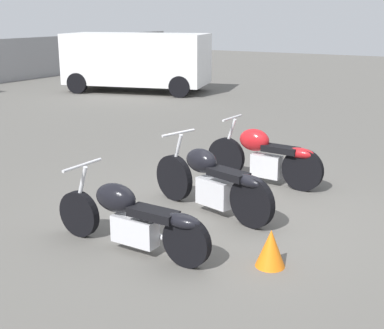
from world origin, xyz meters
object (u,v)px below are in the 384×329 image
at_px(parked_van, 137,59).
at_px(motorcycle_slot_2, 264,156).
at_px(traffic_cone_near, 271,248).
at_px(motorcycle_slot_1, 212,181).
at_px(motorcycle_slot_0, 132,217).

bearing_deg(parked_van, motorcycle_slot_2, -148.90).
xyz_separation_m(parked_van, traffic_cone_near, (-10.28, -9.23, -0.90)).
height_order(motorcycle_slot_1, parked_van, parked_van).
xyz_separation_m(motorcycle_slot_0, motorcycle_slot_1, (1.53, -0.22, 0.05)).
distance_m(motorcycle_slot_2, traffic_cone_near, 2.98).
relative_size(motorcycle_slot_1, motorcycle_slot_2, 1.03).
height_order(parked_van, traffic_cone_near, parked_van).
bearing_deg(motorcycle_slot_1, motorcycle_slot_2, 12.44).
xyz_separation_m(motorcycle_slot_0, motorcycle_slot_2, (3.14, -0.30, 0.05)).
bearing_deg(motorcycle_slot_0, motorcycle_slot_2, -3.67).
height_order(motorcycle_slot_0, parked_van, parked_van).
distance_m(motorcycle_slot_1, parked_van, 12.14).
height_order(motorcycle_slot_0, motorcycle_slot_2, motorcycle_slot_2).
bearing_deg(motorcycle_slot_2, traffic_cone_near, -151.88).
bearing_deg(parked_van, motorcycle_slot_1, -154.69).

